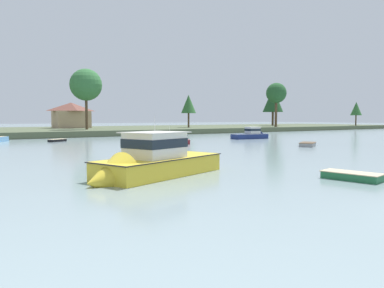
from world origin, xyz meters
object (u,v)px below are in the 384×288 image
object	(u,v)px
dinghy_grey	(308,145)
cruiser_navy	(253,136)
dinghy_green	(352,177)
cruiser_yellow	(148,167)
dinghy_black	(57,141)
cruiser_maroon	(165,142)

from	to	relation	value
dinghy_grey	cruiser_navy	bearing A→B (deg)	68.79
dinghy_grey	dinghy_green	xyz separation A→B (m)	(-19.41, -18.46, -0.01)
dinghy_grey	cruiser_yellow	xyz separation A→B (m)	(-28.97, -10.92, 0.46)
dinghy_green	dinghy_black	bearing A→B (deg)	96.50
cruiser_yellow	dinghy_black	size ratio (longest dim) A/B	3.36
cruiser_yellow	dinghy_green	world-z (taller)	cruiser_yellow
cruiser_maroon	cruiser_yellow	bearing A→B (deg)	-122.02
dinghy_grey	dinghy_black	world-z (taller)	dinghy_grey
dinghy_grey	cruiser_maroon	size ratio (longest dim) A/B	0.64
dinghy_grey	cruiser_navy	xyz separation A→B (m)	(6.62, 17.07, 0.29)
cruiser_yellow	cruiser_navy	size ratio (longest dim) A/B	1.38
cruiser_maroon	dinghy_black	distance (m)	18.21
dinghy_black	cruiser_maroon	bearing A→B (deg)	-52.40
dinghy_green	dinghy_black	distance (m)	46.84
dinghy_green	cruiser_navy	world-z (taller)	cruiser_navy
cruiser_maroon	dinghy_grey	bearing A→B (deg)	-45.10
dinghy_grey	dinghy_black	xyz separation A→B (m)	(-24.71, 28.08, -0.02)
cruiser_navy	dinghy_grey	bearing A→B (deg)	-111.21
cruiser_maroon	dinghy_black	world-z (taller)	cruiser_maroon
cruiser_navy	cruiser_maroon	bearing A→B (deg)	-170.40
dinghy_grey	cruiser_yellow	size ratio (longest dim) A/B	0.40
cruiser_maroon	cruiser_navy	world-z (taller)	cruiser_navy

